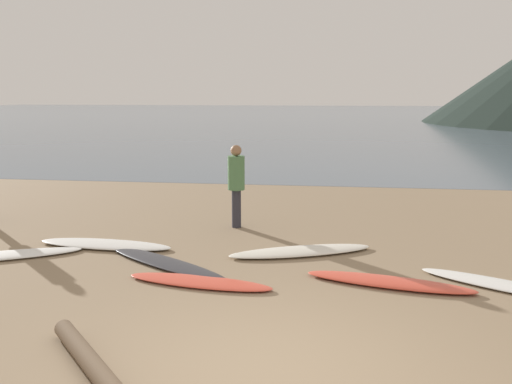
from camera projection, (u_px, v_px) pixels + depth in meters
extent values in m
cube|color=#8C7559|center=(308.00, 193.00, 14.70)|extent=(120.00, 120.00, 0.20)
cube|color=slate|center=(323.00, 115.00, 64.00)|extent=(140.00, 100.00, 0.01)
ellipsoid|color=white|center=(105.00, 244.00, 9.24)|extent=(2.48, 0.78, 0.09)
ellipsoid|color=#333338|center=(165.00, 263.00, 8.25)|extent=(2.50, 1.82, 0.08)
ellipsoid|color=#D84C38|center=(199.00, 282.00, 7.43)|extent=(2.18, 0.79, 0.07)
ellipsoid|color=silver|center=(301.00, 251.00, 8.84)|extent=(2.52, 1.44, 0.09)
ellipsoid|color=#D84C38|center=(389.00, 282.00, 7.39)|extent=(2.39, 0.98, 0.09)
ellipsoid|color=white|center=(511.00, 287.00, 7.24)|extent=(2.39, 1.63, 0.07)
cylinder|color=#2D2D38|center=(236.00, 208.00, 10.53)|extent=(0.18, 0.18, 0.77)
cylinder|color=#4C7A4C|center=(236.00, 173.00, 10.40)|extent=(0.33, 0.33, 0.67)
sphere|color=#936B4C|center=(236.00, 151.00, 10.31)|extent=(0.22, 0.22, 0.22)
cylinder|color=brown|center=(98.00, 372.00, 4.91)|extent=(1.70, 1.82, 0.19)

